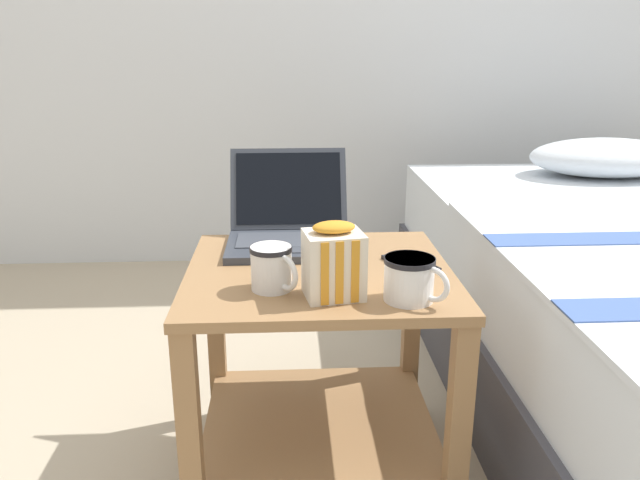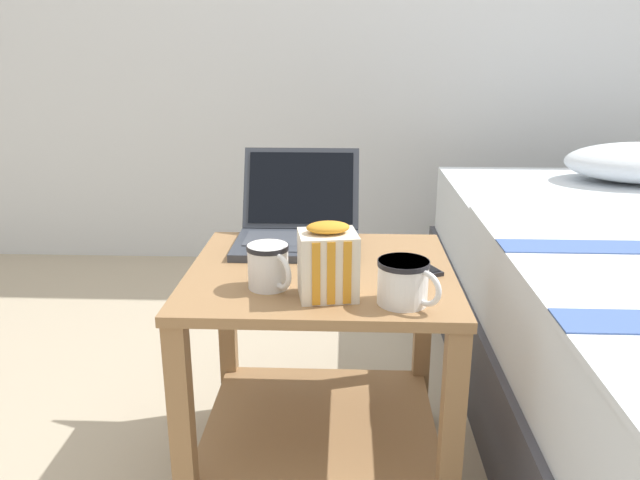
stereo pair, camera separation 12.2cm
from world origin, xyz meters
name	(u,v)px [view 2 (the right image)]	position (x,y,z in m)	size (l,w,h in m)	color
ground_plane	(321,470)	(0.00, 0.00, 0.00)	(8.00, 8.00, 0.00)	tan
bedside_table	(321,346)	(0.00, 0.00, 0.34)	(0.59, 0.55, 0.53)	#997047
laptop	(298,225)	(-0.06, 0.19, 0.58)	(0.30, 0.32, 0.22)	#333842
mug_front_left	(404,280)	(0.17, -0.19, 0.58)	(0.12, 0.11, 0.09)	white
mug_front_right	(269,264)	(-0.10, -0.12, 0.58)	(0.10, 0.11, 0.09)	white
snack_bag	(328,263)	(0.02, -0.16, 0.60)	(0.13, 0.11, 0.15)	silver
cell_phone	(414,266)	(0.21, 0.01, 0.54)	(0.12, 0.15, 0.01)	black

